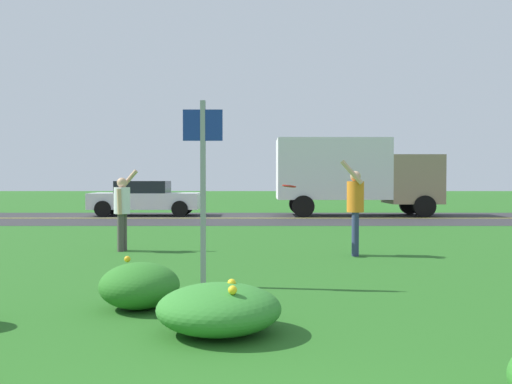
# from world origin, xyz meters

# --- Properties ---
(ground_plane) EXTENTS (120.00, 120.00, 0.00)m
(ground_plane) POSITION_xyz_m (0.00, 10.09, 0.00)
(ground_plane) COLOR #26601E
(highway_strip) EXTENTS (120.00, 7.25, 0.01)m
(highway_strip) POSITION_xyz_m (0.00, 20.18, 0.00)
(highway_strip) COLOR #2D2D30
(highway_strip) RESTS_ON ground
(highway_center_stripe) EXTENTS (120.00, 0.16, 0.00)m
(highway_center_stripe) POSITION_xyz_m (0.00, 20.18, 0.01)
(highway_center_stripe) COLOR yellow
(highway_center_stripe) RESTS_ON ground
(daylily_clump_mid_right) EXTENTS (1.25, 1.22, 0.54)m
(daylily_clump_mid_right) POSITION_xyz_m (-0.53, 3.64, 0.25)
(daylily_clump_mid_right) COLOR #337F2D
(daylily_clump_mid_right) RESTS_ON ground
(daylily_clump_near_camera) EXTENTS (0.95, 0.99, 0.61)m
(daylily_clump_near_camera) POSITION_xyz_m (-1.54, 4.74, 0.27)
(daylily_clump_near_camera) COLOR #2D7526
(daylily_clump_near_camera) RESTS_ON ground
(sign_post_near_path) EXTENTS (0.56, 0.10, 2.65)m
(sign_post_near_path) POSITION_xyz_m (-0.91, 6.11, 1.60)
(sign_post_near_path) COLOR #93969B
(sign_post_near_path) RESTS_ON ground
(person_thrower_white_shirt) EXTENTS (0.48, 0.51, 1.74)m
(person_thrower_white_shirt) POSITION_xyz_m (-3.01, 10.11, 0.94)
(person_thrower_white_shirt) COLOR silver
(person_thrower_white_shirt) RESTS_ON ground
(person_catcher_orange_shirt) EXTENTS (0.51, 0.51, 1.91)m
(person_catcher_orange_shirt) POSITION_xyz_m (1.82, 9.39, 1.02)
(person_catcher_orange_shirt) COLOR orange
(person_catcher_orange_shirt) RESTS_ON ground
(frisbee_red) EXTENTS (0.28, 0.28, 0.08)m
(frisbee_red) POSITION_xyz_m (0.50, 9.40, 1.39)
(frisbee_red) COLOR red
(car_white_center_left) EXTENTS (4.50, 2.00, 1.45)m
(car_white_center_left) POSITION_xyz_m (-4.80, 21.81, 0.74)
(car_white_center_left) COLOR silver
(car_white_center_left) RESTS_ON ground
(box_truck_tan) EXTENTS (6.70, 2.46, 3.20)m
(box_truck_tan) POSITION_xyz_m (3.92, 21.81, 1.80)
(box_truck_tan) COLOR #937F60
(box_truck_tan) RESTS_ON ground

